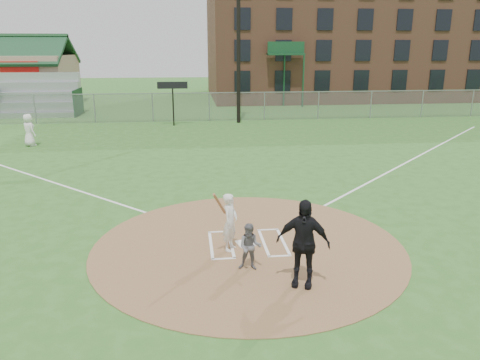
{
  "coord_description": "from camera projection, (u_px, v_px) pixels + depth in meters",
  "views": [
    {
      "loc": [
        -1.51,
        -11.6,
        5.26
      ],
      "look_at": [
        0.0,
        2.0,
        1.3
      ],
      "focal_mm": 35.0,
      "sensor_mm": 36.0,
      "label": 1
    }
  ],
  "objects": [
    {
      "name": "ground",
      "position": [
        248.0,
        246.0,
        12.7
      ],
      "size": [
        140.0,
        140.0,
        0.0
      ],
      "primitive_type": "plane",
      "color": "#2E6322",
      "rests_on": "ground"
    },
    {
      "name": "outfield_fence",
      "position": [
        209.0,
        107.0,
        33.42
      ],
      "size": [
        56.08,
        0.08,
        2.03
      ],
      "color": "slate",
      "rests_on": "ground"
    },
    {
      "name": "batter_at_plate",
      "position": [
        230.0,
        222.0,
        12.24
      ],
      "size": [
        0.79,
        1.0,
        1.78
      ],
      "color": "white",
      "rests_on": "dirt_circle"
    },
    {
      "name": "home_plate",
      "position": [
        246.0,
        243.0,
        12.8
      ],
      "size": [
        0.57,
        0.57,
        0.03
      ],
      "primitive_type": "cube",
      "rotation": [
        0.0,
        0.0,
        0.24
      ],
      "color": "white",
      "rests_on": "dirt_circle"
    },
    {
      "name": "batters_boxes",
      "position": [
        247.0,
        243.0,
        12.83
      ],
      "size": [
        2.08,
        1.88,
        0.01
      ],
      "color": "white",
      "rests_on": "dirt_circle"
    },
    {
      "name": "bleachers",
      "position": [
        37.0,
        95.0,
        35.9
      ],
      "size": [
        6.08,
        3.2,
        3.2
      ],
      "color": "#B7BABF",
      "rests_on": "ground"
    },
    {
      "name": "brick_warehouse",
      "position": [
        355.0,
        23.0,
        48.55
      ],
      "size": [
        30.0,
        17.17,
        15.0
      ],
      "color": "brown",
      "rests_on": "ground"
    },
    {
      "name": "scoreboard_sign",
      "position": [
        173.0,
        90.0,
        31.06
      ],
      "size": [
        2.0,
        0.1,
        2.93
      ],
      "color": "black",
      "rests_on": "ground"
    },
    {
      "name": "light_pole",
      "position": [
        238.0,
        24.0,
        31.12
      ],
      "size": [
        1.2,
        0.3,
        12.22
      ],
      "color": "black",
      "rests_on": "ground"
    },
    {
      "name": "umpire",
      "position": [
        303.0,
        243.0,
        10.35
      ],
      "size": [
        1.29,
        0.88,
        2.03
      ],
      "primitive_type": "imported",
      "rotation": [
        0.0,
        0.0,
        -0.36
      ],
      "color": "black",
      "rests_on": "dirt_circle"
    },
    {
      "name": "catcher",
      "position": [
        250.0,
        247.0,
        11.21
      ],
      "size": [
        0.65,
        0.56,
        1.16
      ],
      "primitive_type": "imported",
      "rotation": [
        0.0,
        0.0,
        -0.24
      ],
      "color": "slate",
      "rests_on": "dirt_circle"
    },
    {
      "name": "foul_line_third",
      "position": [
        17.0,
        171.0,
        20.34
      ],
      "size": [
        17.04,
        17.04,
        0.01
      ],
      "primitive_type": "cube",
      "rotation": [
        0.0,
        0.0,
        0.79
      ],
      "color": "white",
      "rests_on": "ground"
    },
    {
      "name": "clubhouse",
      "position": [
        1.0,
        79.0,
        41.63
      ],
      "size": [
        12.2,
        8.71,
        6.23
      ],
      "color": "tan",
      "rests_on": "ground"
    },
    {
      "name": "dirt_circle",
      "position": [
        248.0,
        246.0,
        12.69
      ],
      "size": [
        8.4,
        8.4,
        0.02
      ],
      "primitive_type": "cylinder",
      "color": "olive",
      "rests_on": "ground"
    },
    {
      "name": "foul_line_first",
      "position": [
        412.0,
        160.0,
        22.24
      ],
      "size": [
        17.04,
        17.04,
        0.01
      ],
      "primitive_type": "cube",
      "rotation": [
        0.0,
        0.0,
        -0.79
      ],
      "color": "white",
      "rests_on": "ground"
    },
    {
      "name": "ondeck_player",
      "position": [
        29.0,
        130.0,
        25.09
      ],
      "size": [
        1.0,
        0.98,
        1.73
      ],
      "primitive_type": "imported",
      "rotation": [
        0.0,
        0.0,
        2.4
      ],
      "color": "white",
      "rests_on": "ground"
    }
  ]
}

